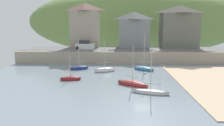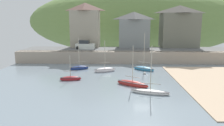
{
  "view_description": "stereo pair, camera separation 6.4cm",
  "coord_description": "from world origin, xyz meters",
  "px_view_note": "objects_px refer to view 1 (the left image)",
  "views": [
    {
      "loc": [
        -3.43,
        -25.65,
        8.28
      ],
      "look_at": [
        -4.22,
        7.56,
        1.81
      ],
      "focal_mm": 33.92,
      "sensor_mm": 36.0,
      "label": 1
    },
    {
      "loc": [
        -3.36,
        -25.64,
        8.28
      ],
      "look_at": [
        -4.22,
        7.56,
        1.81
      ],
      "focal_mm": 33.92,
      "sensor_mm": 36.0,
      "label": 2
    }
  ],
  "objects_px": {
    "sailboat_nearest_shore": "(79,68)",
    "waterfront_building_left": "(85,25)",
    "motorboat_with_cabin": "(150,92)",
    "rowboat_small_beached": "(71,78)",
    "sailboat_blue_trim": "(144,69)",
    "dinghy_open_wooden": "(132,84)",
    "waterfront_building_centre": "(134,29)",
    "mooring_buoy": "(145,73)",
    "sailboat_far_left": "(105,70)",
    "parked_car_near_slipway": "(85,45)",
    "waterfront_building_right": "(179,26)"
  },
  "relations": [
    {
      "from": "waterfront_building_right",
      "to": "rowboat_small_beached",
      "type": "relative_size",
      "value": 2.51
    },
    {
      "from": "waterfront_building_left",
      "to": "rowboat_small_beached",
      "type": "height_order",
      "value": "waterfront_building_left"
    },
    {
      "from": "parked_car_near_slipway",
      "to": "mooring_buoy",
      "type": "bearing_deg",
      "value": -43.48
    },
    {
      "from": "waterfront_building_left",
      "to": "waterfront_building_right",
      "type": "bearing_deg",
      "value": 0.0
    },
    {
      "from": "rowboat_small_beached",
      "to": "dinghy_open_wooden",
      "type": "bearing_deg",
      "value": -26.04
    },
    {
      "from": "sailboat_nearest_shore",
      "to": "waterfront_building_left",
      "type": "bearing_deg",
      "value": 69.72
    },
    {
      "from": "waterfront_building_right",
      "to": "sailboat_blue_trim",
      "type": "distance_m",
      "value": 19.11
    },
    {
      "from": "rowboat_small_beached",
      "to": "parked_car_near_slipway",
      "type": "xyz_separation_m",
      "value": [
        -0.36,
        16.96,
        2.95
      ]
    },
    {
      "from": "waterfront_building_left",
      "to": "dinghy_open_wooden",
      "type": "height_order",
      "value": "waterfront_building_left"
    },
    {
      "from": "waterfront_building_left",
      "to": "waterfront_building_right",
      "type": "relative_size",
      "value": 1.07
    },
    {
      "from": "motorboat_with_cabin",
      "to": "parked_car_near_slipway",
      "type": "relative_size",
      "value": 1.37
    },
    {
      "from": "waterfront_building_right",
      "to": "sailboat_blue_trim",
      "type": "xyz_separation_m",
      "value": [
        -9.88,
        -14.78,
        -7.0
      ]
    },
    {
      "from": "sailboat_blue_trim",
      "to": "waterfront_building_left",
      "type": "bearing_deg",
      "value": 165.78
    },
    {
      "from": "waterfront_building_left",
      "to": "mooring_buoy",
      "type": "height_order",
      "value": "waterfront_building_left"
    },
    {
      "from": "sailboat_blue_trim",
      "to": "sailboat_nearest_shore",
      "type": "bearing_deg",
      "value": -145.39
    },
    {
      "from": "waterfront_building_centre",
      "to": "mooring_buoy",
      "type": "relative_size",
      "value": 18.3
    },
    {
      "from": "motorboat_with_cabin",
      "to": "dinghy_open_wooden",
      "type": "bearing_deg",
      "value": 137.22
    },
    {
      "from": "waterfront_building_right",
      "to": "sailboat_far_left",
      "type": "bearing_deg",
      "value": -135.87
    },
    {
      "from": "waterfront_building_right",
      "to": "sailboat_nearest_shore",
      "type": "height_order",
      "value": "waterfront_building_right"
    },
    {
      "from": "waterfront_building_right",
      "to": "dinghy_open_wooden",
      "type": "relative_size",
      "value": 1.75
    },
    {
      "from": "waterfront_building_centre",
      "to": "rowboat_small_beached",
      "type": "xyz_separation_m",
      "value": [
        -10.63,
        -21.46,
        -6.33
      ]
    },
    {
      "from": "sailboat_blue_trim",
      "to": "dinghy_open_wooden",
      "type": "xyz_separation_m",
      "value": [
        -2.6,
        -9.22,
        -0.0
      ]
    },
    {
      "from": "sailboat_blue_trim",
      "to": "dinghy_open_wooden",
      "type": "distance_m",
      "value": 9.58
    },
    {
      "from": "waterfront_building_centre",
      "to": "dinghy_open_wooden",
      "type": "height_order",
      "value": "waterfront_building_centre"
    },
    {
      "from": "sailboat_blue_trim",
      "to": "parked_car_near_slipway",
      "type": "distance_m",
      "value": 15.86
    },
    {
      "from": "waterfront_building_left",
      "to": "waterfront_building_centre",
      "type": "xyz_separation_m",
      "value": [
        11.48,
        0.0,
        -1.04
      ]
    },
    {
      "from": "waterfront_building_left",
      "to": "waterfront_building_centre",
      "type": "relative_size",
      "value": 1.25
    },
    {
      "from": "rowboat_small_beached",
      "to": "parked_car_near_slipway",
      "type": "height_order",
      "value": "parked_car_near_slipway"
    },
    {
      "from": "motorboat_with_cabin",
      "to": "rowboat_small_beached",
      "type": "height_order",
      "value": "motorboat_with_cabin"
    },
    {
      "from": "dinghy_open_wooden",
      "to": "sailboat_nearest_shore",
      "type": "height_order",
      "value": "sailboat_nearest_shore"
    },
    {
      "from": "motorboat_with_cabin",
      "to": "sailboat_nearest_shore",
      "type": "height_order",
      "value": "sailboat_nearest_shore"
    },
    {
      "from": "motorboat_with_cabin",
      "to": "parked_car_near_slipway",
      "type": "bearing_deg",
      "value": 131.75
    },
    {
      "from": "waterfront_building_centre",
      "to": "sailboat_far_left",
      "type": "relative_size",
      "value": 1.5
    },
    {
      "from": "sailboat_blue_trim",
      "to": "parked_car_near_slipway",
      "type": "bearing_deg",
      "value": 174.96
    },
    {
      "from": "sailboat_far_left",
      "to": "dinghy_open_wooden",
      "type": "bearing_deg",
      "value": -84.92
    },
    {
      "from": "dinghy_open_wooden",
      "to": "sailboat_blue_trim",
      "type": "bearing_deg",
      "value": 105.09
    },
    {
      "from": "motorboat_with_cabin",
      "to": "waterfront_building_left",
      "type": "bearing_deg",
      "value": 128.77
    },
    {
      "from": "waterfront_building_right",
      "to": "mooring_buoy",
      "type": "xyz_separation_m",
      "value": [
        -10.07,
        -17.57,
        -7.16
      ]
    },
    {
      "from": "sailboat_nearest_shore",
      "to": "rowboat_small_beached",
      "type": "bearing_deg",
      "value": -113.66
    },
    {
      "from": "waterfront_building_centre",
      "to": "sailboat_blue_trim",
      "type": "bearing_deg",
      "value": -87.18
    },
    {
      "from": "motorboat_with_cabin",
      "to": "sailboat_blue_trim",
      "type": "relative_size",
      "value": 0.87
    },
    {
      "from": "sailboat_far_left",
      "to": "sailboat_nearest_shore",
      "type": "relative_size",
      "value": 0.93
    },
    {
      "from": "sailboat_blue_trim",
      "to": "mooring_buoy",
      "type": "xyz_separation_m",
      "value": [
        -0.18,
        -2.79,
        -0.17
      ]
    },
    {
      "from": "rowboat_small_beached",
      "to": "sailboat_blue_trim",
      "type": "bearing_deg",
      "value": 20.59
    },
    {
      "from": "waterfront_building_centre",
      "to": "mooring_buoy",
      "type": "xyz_separation_m",
      "value": [
        0.55,
        -17.57,
        -6.45
      ]
    },
    {
      "from": "waterfront_building_centre",
      "to": "mooring_buoy",
      "type": "distance_m",
      "value": 18.72
    },
    {
      "from": "waterfront_building_left",
      "to": "sailboat_nearest_shore",
      "type": "height_order",
      "value": "waterfront_building_left"
    },
    {
      "from": "sailboat_far_left",
      "to": "mooring_buoy",
      "type": "relative_size",
      "value": 12.19
    },
    {
      "from": "sailboat_blue_trim",
      "to": "dinghy_open_wooden",
      "type": "height_order",
      "value": "sailboat_blue_trim"
    },
    {
      "from": "waterfront_building_centre",
      "to": "sailboat_nearest_shore",
      "type": "xyz_separation_m",
      "value": [
        -10.63,
        -14.46,
        -6.28
      ]
    }
  ]
}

